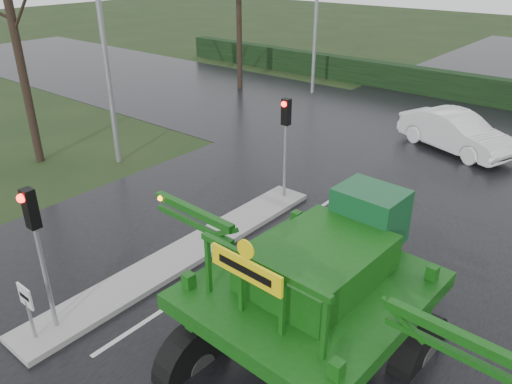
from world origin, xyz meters
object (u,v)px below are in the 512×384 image
Objects in this scene: traffic_signal_near at (35,231)px; street_light_left_near at (104,5)px; traffic_signal_mid at (286,127)px; crop_sprayer at (197,270)px; white_sedan at (452,150)px; keep_left_sign at (27,304)px.

street_light_left_near is (-6.89, 7.01, 3.40)m from traffic_signal_near.
traffic_signal_mid is 7.64m from crop_sprayer.
keep_left_sign is at bearing -169.18° from white_sedan.
keep_left_sign reaches higher than white_sedan.
street_light_left_near is (-6.89, 7.50, 4.93)m from keep_left_sign.
keep_left_sign is at bearing -144.51° from crop_sprayer.
street_light_left_near is 12.00m from crop_sprayer.
crop_sprayer reaches higher than traffic_signal_mid.
street_light_left_near reaches higher than traffic_signal_mid.
street_light_left_near is at bearing 153.51° from crop_sprayer.
traffic_signal_near is 8.50m from traffic_signal_mid.
crop_sprayer reaches higher than keep_left_sign.
crop_sprayer is at bearing 33.12° from keep_left_sign.
white_sedan is at bearing 80.71° from traffic_signal_near.
crop_sprayer is at bearing 26.22° from traffic_signal_near.
traffic_signal_mid is 0.35× the size of street_light_left_near.
traffic_signal_mid is 7.83m from street_light_left_near.
street_light_left_near reaches higher than white_sedan.
traffic_signal_near is 0.35× the size of street_light_left_near.
traffic_signal_near is 3.45m from crop_sprayer.
traffic_signal_near is 10.40m from street_light_left_near.
traffic_signal_near is at bearing -151.41° from crop_sprayer.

